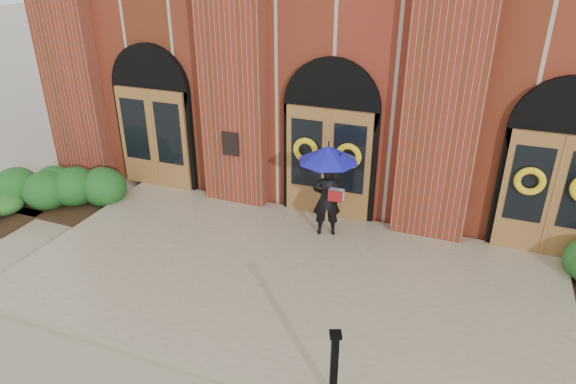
% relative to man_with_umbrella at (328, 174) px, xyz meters
% --- Properties ---
extents(ground, '(90.00, 90.00, 0.00)m').
position_rel_man_with_umbrella_xyz_m(ground, '(-0.24, -1.90, -1.54)').
color(ground, gray).
rests_on(ground, ground).
extents(landing, '(10.00, 5.30, 0.15)m').
position_rel_man_with_umbrella_xyz_m(landing, '(-0.24, -1.75, -1.46)').
color(landing, tan).
rests_on(landing, ground).
extents(church_building, '(16.20, 12.53, 7.00)m').
position_rel_man_with_umbrella_xyz_m(church_building, '(-0.24, 6.89, 1.96)').
color(church_building, maroon).
rests_on(church_building, ground).
extents(man_with_umbrella, '(1.60, 1.60, 1.99)m').
position_rel_man_with_umbrella_xyz_m(man_with_umbrella, '(0.00, 0.00, 0.00)').
color(man_with_umbrella, black).
rests_on(man_with_umbrella, landing).
extents(metal_post, '(0.20, 0.20, 1.16)m').
position_rel_man_with_umbrella_xyz_m(metal_post, '(1.42, -4.25, -0.78)').
color(metal_post, black).
rests_on(metal_post, landing).
extents(hedge_wall_left, '(3.32, 1.33, 0.85)m').
position_rel_man_with_umbrella_xyz_m(hedge_wall_left, '(-6.79, -0.79, -1.11)').
color(hedge_wall_left, '#184918').
rests_on(hedge_wall_left, ground).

